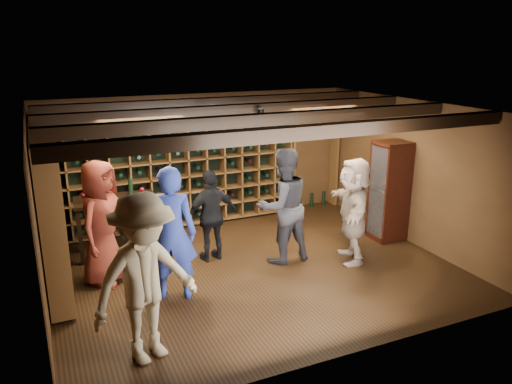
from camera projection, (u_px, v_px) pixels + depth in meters
name	position (u px, v px, depth m)	size (l,w,h in m)	color
ground	(254.00, 269.00, 7.84)	(6.00, 6.00, 0.00)	black
room_shell	(252.00, 114.00, 7.19)	(6.00, 6.00, 6.00)	#4E321A
wine_rack_back	(178.00, 168.00, 9.34)	(4.65, 0.30, 2.20)	brown
wine_rack_left	(49.00, 207.00, 7.13)	(0.30, 2.65, 2.20)	brown
crate_shelf	(314.00, 135.00, 10.36)	(1.20, 0.32, 2.07)	brown
display_cabinet	(389.00, 193.00, 8.83)	(0.55, 0.50, 1.75)	black
man_blue_shirt	(171.00, 233.00, 6.73)	(0.69, 0.45, 1.88)	navy
man_grey_suit	(283.00, 206.00, 7.89)	(0.90, 0.70, 1.86)	black
guest_red_floral	(102.00, 223.00, 7.17)	(0.90, 0.59, 1.85)	maroon
guest_woman_black	(212.00, 216.00, 7.98)	(0.88, 0.37, 1.50)	black
guest_khaki	(145.00, 279.00, 5.36)	(1.25, 0.72, 1.94)	gray
guest_beige	(353.00, 210.00, 7.94)	(1.58, 0.50, 1.70)	gray
tasting_table	(115.00, 205.00, 8.17)	(1.33, 0.73, 1.25)	black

